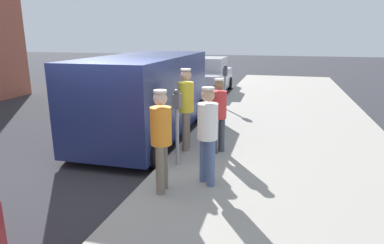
# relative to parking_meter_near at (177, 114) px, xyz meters

# --- Properties ---
(ground_plane) EXTENTS (80.00, 80.00, 0.00)m
(ground_plane) POSITION_rel_parking_meter_near_xyz_m (-1.35, -0.08, -1.18)
(ground_plane) COLOR #2D2D33
(sidewalk_slab) EXTENTS (5.00, 32.00, 0.15)m
(sidewalk_slab) POSITION_rel_parking_meter_near_xyz_m (2.15, -0.08, -1.11)
(sidewalk_slab) COLOR #9E998E
(sidewalk_slab) RESTS_ON ground
(parking_meter_near) EXTENTS (0.14, 0.18, 1.52)m
(parking_meter_near) POSITION_rel_parking_meter_near_xyz_m (0.00, 0.00, 0.00)
(parking_meter_near) COLOR gray
(parking_meter_near) RESTS_ON sidewalk_slab
(parking_meter_far) EXTENTS (0.14, 0.18, 1.52)m
(parking_meter_far) POSITION_rel_parking_meter_near_xyz_m (0.00, 5.44, 0.00)
(parking_meter_far) COLOR gray
(parking_meter_far) RESTS_ON sidewalk_slab
(pedestrian_in_orange) EXTENTS (0.34, 0.36, 1.69)m
(pedestrian_in_orange) POSITION_rel_parking_meter_near_xyz_m (0.11, -1.17, -0.06)
(pedestrian_in_orange) COLOR #726656
(pedestrian_in_orange) RESTS_ON sidewalk_slab
(pedestrian_in_yellow) EXTENTS (0.34, 0.36, 1.81)m
(pedestrian_in_yellow) POSITION_rel_parking_meter_near_xyz_m (-0.09, 0.94, 0.02)
(pedestrian_in_yellow) COLOR #726656
(pedestrian_in_yellow) RESTS_ON sidewalk_slab
(pedestrian_in_red) EXTENTS (0.34, 0.34, 1.62)m
(pedestrian_in_red) POSITION_rel_parking_meter_near_xyz_m (0.64, 0.93, -0.11)
(pedestrian_in_red) COLOR #383D47
(pedestrian_in_red) RESTS_ON sidewalk_slab
(pedestrian_in_white) EXTENTS (0.34, 0.34, 1.69)m
(pedestrian_in_white) POSITION_rel_parking_meter_near_xyz_m (0.76, -0.70, -0.06)
(pedestrian_in_white) COLOR #4C608C
(pedestrian_in_white) RESTS_ON sidewalk_slab
(parked_van) EXTENTS (2.20, 5.23, 2.15)m
(parked_van) POSITION_rel_parking_meter_near_xyz_m (-1.50, 2.06, -0.03)
(parked_van) COLOR navy
(parked_van) RESTS_ON ground
(parked_sedan_ahead) EXTENTS (2.01, 4.43, 1.65)m
(parked_sedan_ahead) POSITION_rel_parking_meter_near_xyz_m (-1.52, 9.17, -0.43)
(parked_sedan_ahead) COLOR #BCBCC1
(parked_sedan_ahead) RESTS_ON ground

